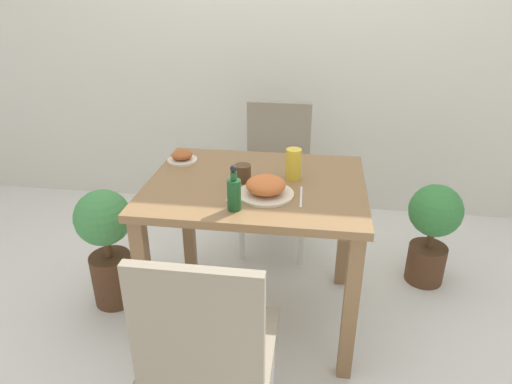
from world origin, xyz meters
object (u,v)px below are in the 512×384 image
side_plate (182,157)px  potted_plant_right (433,227)px  juice_glass (293,164)px  chair_far (277,169)px  drink_cup (243,174)px  food_plate (266,187)px  chair_near (208,348)px  sauce_bottle (234,193)px  potted_plant_left (107,240)px

side_plate → potted_plant_right: (1.32, 0.23, -0.43)m
juice_glass → chair_far: bearing=101.5°
side_plate → drink_cup: bearing=-30.8°
food_plate → juice_glass: bearing=62.3°
food_plate → drink_cup: size_ratio=3.03×
chair_near → sauce_bottle: sauce_bottle is taller
juice_glass → potted_plant_left: juice_glass is taller
drink_cup → sauce_bottle: (0.01, -0.27, 0.03)m
drink_cup → chair_far: bearing=83.7°
drink_cup → potted_plant_right: drink_cup is taller
chair_far → side_plate: (-0.43, -0.56, 0.27)m
food_plate → potted_plant_right: (0.86, 0.56, -0.44)m
chair_far → drink_cup: (-0.08, -0.76, 0.29)m
chair_near → food_plate: bearing=-99.4°
chair_near → drink_cup: (-0.01, 0.78, 0.29)m
side_plate → juice_glass: juice_glass is taller
drink_cup → juice_glass: juice_glass is taller
potted_plant_left → chair_far: bearing=43.5°
food_plate → potted_plant_right: size_ratio=0.41×
chair_far → potted_plant_left: (-0.79, -0.75, -0.13)m
chair_near → juice_glass: size_ratio=6.33×
drink_cup → sauce_bottle: size_ratio=0.42×
juice_glass → chair_near: bearing=-104.0°
chair_near → potted_plant_right: 1.56m
chair_near → side_plate: 1.08m
chair_far → drink_cup: 0.82m
food_plate → juice_glass: (0.10, 0.20, 0.03)m
food_plate → potted_plant_right: bearing=32.9°
chair_near → juice_glass: 0.93m
food_plate → sauce_bottle: bearing=-126.7°
chair_far → potted_plant_right: 0.97m
food_plate → side_plate: size_ratio=1.61×
chair_far → side_plate: chair_far is taller
side_plate → juice_glass: 0.58m
food_plate → sauce_bottle: size_ratio=1.26×
food_plate → drink_cup: (-0.12, 0.13, 0.00)m
side_plate → chair_near: bearing=-70.1°
food_plate → side_plate: food_plate is taller
chair_far → potted_plant_left: 1.10m
potted_plant_left → potted_plant_right: size_ratio=1.10×
chair_far → potted_plant_right: chair_far is taller
chair_far → food_plate: (0.04, -0.89, 0.28)m
food_plate → drink_cup: 0.17m
food_plate → side_plate: bearing=144.5°
chair_near → potted_plant_left: chair_near is taller
sauce_bottle → potted_plant_left: 0.90m
potted_plant_right → juice_glass: bearing=-154.6°
side_plate → potted_plant_right: side_plate is taller
side_plate → potted_plant_right: size_ratio=0.25×
potted_plant_left → chair_near: bearing=-47.3°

